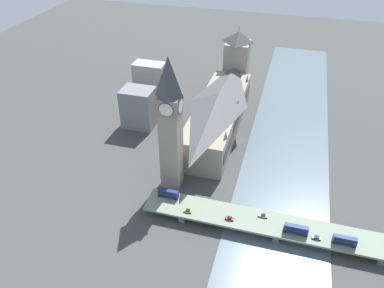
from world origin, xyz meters
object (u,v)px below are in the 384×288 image
object	(u,v)px
road_bridge	(277,226)
clock_tower	(170,123)
victoria_tower	(237,62)
double_decker_bus_rear	(345,240)
double_decker_bus_lead	(168,193)
double_decker_bus_mid	(296,229)
car_southbound_lead	(263,216)
car_northbound_lead	(316,238)
car_northbound_tail	(229,218)
parliament_hall	(218,113)
car_northbound_mid	(188,211)

from	to	relation	value
road_bridge	clock_tower	bearing A→B (deg)	-19.25
victoria_tower	double_decker_bus_rear	bearing A→B (deg)	117.61
double_decker_bus_lead	double_decker_bus_mid	distance (m)	65.78
double_decker_bus_lead	double_decker_bus_rear	bearing A→B (deg)	175.25
road_bridge	victoria_tower	bearing A→B (deg)	-71.73
clock_tower	road_bridge	world-z (taller)	clock_tower
double_decker_bus_mid	double_decker_bus_rear	size ratio (longest dim) A/B	1.08
victoria_tower	car_southbound_lead	distance (m)	149.35
victoria_tower	double_decker_bus_lead	bearing A→B (deg)	86.43
road_bridge	car_northbound_lead	distance (m)	18.51
double_decker_bus_lead	car_northbound_tail	world-z (taller)	double_decker_bus_lead
double_decker_bus_lead	car_southbound_lead	size ratio (longest dim) A/B	2.31
parliament_hall	car_northbound_mid	bearing A→B (deg)	92.57
double_decker_bus_rear	double_decker_bus_lead	bearing A→B (deg)	-4.75
road_bridge	car_northbound_tail	size ratio (longest dim) A/B	31.75
parliament_hall	victoria_tower	size ratio (longest dim) A/B	1.93
car_northbound_mid	parliament_hall	bearing A→B (deg)	-87.43
car_northbound_lead	car_southbound_lead	distance (m)	26.61
clock_tower	car_northbound_tail	distance (m)	56.25
parliament_hall	car_northbound_tail	xyz separation A→B (m)	(-24.91, 84.69, -8.18)
car_southbound_lead	road_bridge	bearing A→B (deg)	156.88
car_northbound_mid	car_southbound_lead	xyz separation A→B (m)	(-36.65, -7.15, -0.06)
double_decker_bus_mid	victoria_tower	bearing A→B (deg)	-69.23
double_decker_bus_rear	car_northbound_mid	xyz separation A→B (m)	(74.36, 0.13, -1.80)
double_decker_bus_rear	double_decker_bus_mid	bearing A→B (deg)	-1.44
car_northbound_mid	car_northbound_tail	world-z (taller)	car_northbound_mid
clock_tower	car_northbound_lead	bearing A→B (deg)	162.27
parliament_hall	double_decker_bus_rear	bearing A→B (deg)	132.53
double_decker_bus_lead	car_southbound_lead	bearing A→B (deg)	179.74
double_decker_bus_rear	car_northbound_lead	distance (m)	12.24
parliament_hall	car_northbound_mid	size ratio (longest dim) A/B	25.32
road_bridge	car_southbound_lead	distance (m)	8.47
car_northbound_tail	car_northbound_mid	bearing A→B (deg)	1.90
clock_tower	car_northbound_tail	xyz separation A→B (m)	(-37.61, 24.43, -33.95)
parliament_hall	double_decker_bus_rear	distance (m)	115.86
parliament_hall	car_northbound_mid	world-z (taller)	parliament_hall
car_southbound_lead	victoria_tower	bearing A→B (deg)	-74.13
clock_tower	parliament_hall	bearing A→B (deg)	-101.90
double_decker_bus_lead	car_northbound_mid	xyz separation A→B (m)	(-12.78, 7.38, -1.93)
double_decker_bus_rear	car_northbound_tail	distance (m)	53.32
clock_tower	double_decker_bus_lead	world-z (taller)	clock_tower
car_northbound_lead	clock_tower	bearing A→B (deg)	-17.73
car_northbound_lead	car_southbound_lead	world-z (taller)	car_northbound_lead
car_northbound_mid	car_northbound_tail	xyz separation A→B (m)	(-21.08, -0.70, -0.02)
car_southbound_lead	car_northbound_lead	bearing A→B (deg)	164.27
parliament_hall	clock_tower	bearing A→B (deg)	78.10
clock_tower	car_northbound_tail	bearing A→B (deg)	146.99
double_decker_bus_mid	car_northbound_mid	world-z (taller)	double_decker_bus_mid
double_decker_bus_rear	car_northbound_tail	bearing A→B (deg)	-0.61
double_decker_bus_mid	car_northbound_tail	xyz separation A→B (m)	(31.58, -0.02, -1.96)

